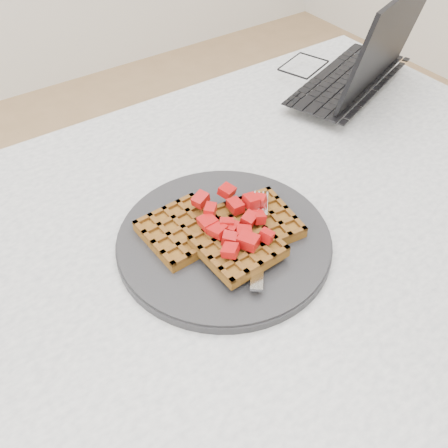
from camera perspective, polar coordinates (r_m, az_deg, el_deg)
name	(u,v)px	position (r m, az deg, el deg)	size (l,w,h in m)	color
ground	(235,439)	(1.37, 1.25, -23.39)	(4.00, 4.00, 0.00)	tan
table	(241,277)	(0.82, 1.93, -6.07)	(1.20, 0.80, 0.75)	silver
plate	(224,240)	(0.70, 0.00, -1.87)	(0.30, 0.30, 0.02)	black
waffles	(226,232)	(0.69, 0.19, -0.94)	(0.21, 0.18, 0.03)	brown
strawberry_pile	(224,217)	(0.67, 0.00, 0.86)	(0.15, 0.15, 0.02)	#8E0003
fork	(259,237)	(0.69, 4.01, -1.49)	(0.02, 0.18, 0.02)	silver
laptop	(339,70)	(1.08, 13.06, 16.75)	(0.37, 0.33, 0.22)	black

